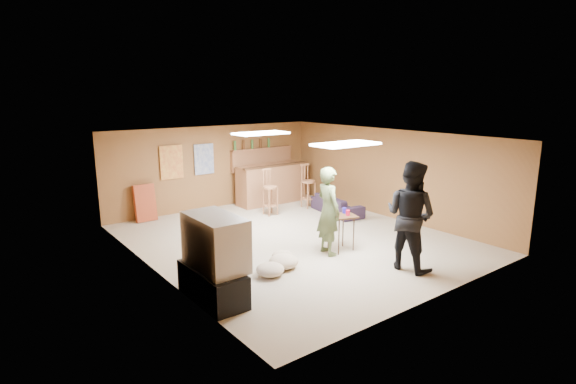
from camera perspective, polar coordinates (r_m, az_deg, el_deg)
ground at (r=9.63m, az=0.72°, el=-6.02°), size 7.00×7.00×0.00m
ceiling at (r=9.17m, az=0.76°, el=7.12°), size 6.00×7.00×0.02m
wall_back at (r=12.24m, az=-9.40°, el=3.13°), size 6.00×0.02×2.20m
wall_front at (r=7.01m, az=18.69°, el=-4.44°), size 6.00×0.02×2.20m
wall_left at (r=7.91m, az=-16.68°, el=-2.40°), size 0.02×7.00×2.20m
wall_right at (r=11.40m, az=12.73°, el=2.30°), size 0.02×7.00×2.20m
tv_stand at (r=6.98m, az=-9.56°, el=-11.42°), size 0.55×1.30×0.50m
dvd_box at (r=7.12m, az=-7.93°, el=-11.77°), size 0.35×0.50×0.08m
tv_body at (r=6.78m, az=-9.23°, el=-6.26°), size 0.60×1.10×0.80m
tv_screen at (r=6.92m, az=-6.96°, el=-5.80°), size 0.02×0.95×0.65m
bar_counter at (r=12.65m, az=-2.13°, el=1.06°), size 2.00×0.60×1.10m
bar_lip at (r=12.35m, az=-1.48°, el=3.37°), size 2.10×0.12×0.05m
bar_shelf at (r=12.86m, az=-3.32°, el=5.53°), size 2.00×0.18×0.05m
bar_backing at (r=12.92m, az=-3.36°, el=4.21°), size 2.00×0.14×0.60m
poster_left at (r=11.66m, az=-14.57°, el=3.68°), size 0.60×0.03×0.85m
poster_right at (r=12.03m, az=-10.62°, el=4.13°), size 0.55×0.03×0.80m
folding_chair_stack at (r=11.41m, az=-17.71°, el=-1.32°), size 0.50×0.26×0.91m
ceiling_panel_front at (r=8.05m, az=7.38°, el=6.05°), size 1.20×0.60×0.04m
ceiling_panel_back at (r=10.14m, az=-3.45°, el=7.45°), size 1.20×0.60×0.04m
person_olive at (r=8.60m, az=5.14°, el=-2.41°), size 0.51×0.68×1.71m
person_black at (r=8.12m, az=15.26°, el=-2.92°), size 0.83×1.02×1.93m
sofa at (r=11.66m, az=6.25°, el=-1.61°), size 0.86×1.67×0.46m
tray_table at (r=8.93m, az=6.75°, el=-5.19°), size 0.66×0.58×0.72m
cup_red_near at (r=8.75m, az=6.09°, el=-2.75°), size 0.10×0.10×0.10m
cup_red_far at (r=8.81m, az=7.60°, el=-2.64°), size 0.09×0.09×0.11m
cup_blue at (r=8.98m, az=7.17°, el=-2.34°), size 0.10×0.10×0.11m
bar_stool_left at (r=11.39m, az=-2.26°, el=-0.20°), size 0.46×0.46×1.11m
bar_stool_right at (r=12.12m, az=2.59°, el=0.97°), size 0.41×0.41×1.28m
cushion_near_tv at (r=8.10m, az=-0.55°, el=-8.80°), size 0.54×0.54×0.24m
cushion_mid at (r=8.44m, az=-0.70°, el=-8.09°), size 0.43×0.43×0.18m
cushion_far at (r=7.78m, az=-2.28°, el=-9.81°), size 0.61×0.61×0.22m
bottle_row at (r=12.64m, az=-4.57°, el=6.09°), size 1.20×0.08×0.26m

